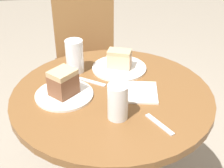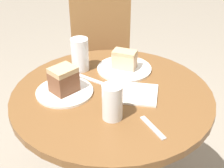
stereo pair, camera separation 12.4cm
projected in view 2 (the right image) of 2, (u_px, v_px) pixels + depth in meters
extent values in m
cylinder|color=brown|center=(112.00, 159.00, 1.45)|extent=(0.10, 0.10, 0.69)
cylinder|color=brown|center=(112.00, 96.00, 1.27)|extent=(0.81, 0.81, 0.03)
cylinder|color=olive|center=(75.00, 119.00, 1.97)|extent=(0.04, 0.04, 0.41)
cylinder|color=olive|center=(135.00, 117.00, 2.00)|extent=(0.04, 0.04, 0.41)
cylinder|color=olive|center=(76.00, 85.00, 2.34)|extent=(0.04, 0.04, 0.41)
cylinder|color=olive|center=(127.00, 83.00, 2.36)|extent=(0.04, 0.04, 0.41)
cube|color=#47281E|center=(103.00, 72.00, 2.05)|extent=(0.46, 0.49, 0.03)
cube|color=olive|center=(100.00, 19.00, 2.10)|extent=(0.41, 0.05, 0.54)
cylinder|color=white|center=(65.00, 91.00, 1.26)|extent=(0.23, 0.23, 0.01)
cylinder|color=white|center=(124.00, 68.00, 1.42)|extent=(0.25, 0.25, 0.01)
cube|color=brown|center=(64.00, 81.00, 1.24)|extent=(0.13, 0.13, 0.08)
cube|color=tan|center=(63.00, 70.00, 1.21)|extent=(0.13, 0.13, 0.02)
cube|color=beige|center=(124.00, 61.00, 1.40)|extent=(0.12, 0.10, 0.07)
cube|color=tan|center=(125.00, 53.00, 1.38)|extent=(0.12, 0.09, 0.02)
cylinder|color=beige|center=(80.00, 58.00, 1.40)|extent=(0.07, 0.07, 0.11)
cylinder|color=white|center=(80.00, 54.00, 1.39)|extent=(0.08, 0.08, 0.15)
cylinder|color=silver|center=(113.00, 108.00, 1.10)|extent=(0.06, 0.06, 0.08)
cylinder|color=white|center=(113.00, 102.00, 1.09)|extent=(0.07, 0.07, 0.13)
cube|color=silver|center=(137.00, 94.00, 1.25)|extent=(0.18, 0.18, 0.01)
cube|color=silver|center=(91.00, 80.00, 1.34)|extent=(0.15, 0.11, 0.00)
cube|color=silver|center=(153.00, 128.00, 1.07)|extent=(0.08, 0.13, 0.00)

